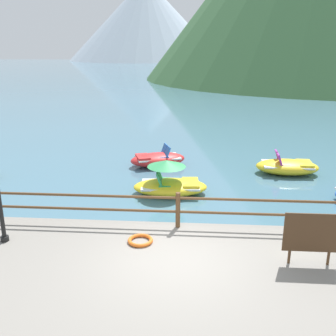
# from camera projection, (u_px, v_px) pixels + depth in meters

# --- Properties ---
(ground_plane) EXTENTS (200.00, 200.00, 0.00)m
(ground_plane) POSITION_uv_depth(u_px,v_px,m) (193.00, 88.00, 46.66)
(ground_plane) COLOR #477084
(promenade_dock) EXTENTS (28.00, 8.00, 0.40)m
(promenade_dock) POSITION_uv_depth(u_px,v_px,m) (167.00, 336.00, 6.50)
(promenade_dock) COLOR gray
(promenade_dock) RESTS_ON ground
(dock_railing) EXTENTS (23.92, 0.12, 0.95)m
(dock_railing) POSITION_uv_depth(u_px,v_px,m) (178.00, 206.00, 9.83)
(dock_railing) COLOR brown
(dock_railing) RESTS_ON promenade_dock
(sign_board) EXTENTS (1.18, 0.06, 1.19)m
(sign_board) POSITION_uv_depth(u_px,v_px,m) (312.00, 233.00, 8.08)
(sign_board) COLOR beige
(sign_board) RESTS_ON promenade_dock
(life_ring) EXTENTS (0.61, 0.61, 0.09)m
(life_ring) POSITION_uv_depth(u_px,v_px,m) (140.00, 240.00, 9.21)
(life_ring) COLOR orange
(life_ring) RESTS_ON promenade_dock
(pedal_boat_2) EXTENTS (2.63, 1.95, 0.89)m
(pedal_boat_2) POSITION_uv_depth(u_px,v_px,m) (158.00, 159.00, 16.33)
(pedal_boat_2) COLOR red
(pedal_boat_2) RESTS_ON ground
(pedal_boat_3) EXTENTS (2.50, 1.47, 0.89)m
(pedal_boat_3) POSITION_uv_depth(u_px,v_px,m) (287.00, 167.00, 15.33)
(pedal_boat_3) COLOR yellow
(pedal_boat_3) RESTS_ON ground
(pedal_boat_4) EXTENTS (2.64, 1.58, 1.21)m
(pedal_boat_4) POSITION_uv_depth(u_px,v_px,m) (170.00, 183.00, 13.21)
(pedal_boat_4) COLOR yellow
(pedal_boat_4) RESTS_ON ground
(distant_peak) EXTENTS (53.98, 53.98, 26.90)m
(distant_peak) POSITION_uv_depth(u_px,v_px,m) (146.00, 20.00, 133.16)
(distant_peak) COLOR #9EADBC
(distant_peak) RESTS_ON ground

